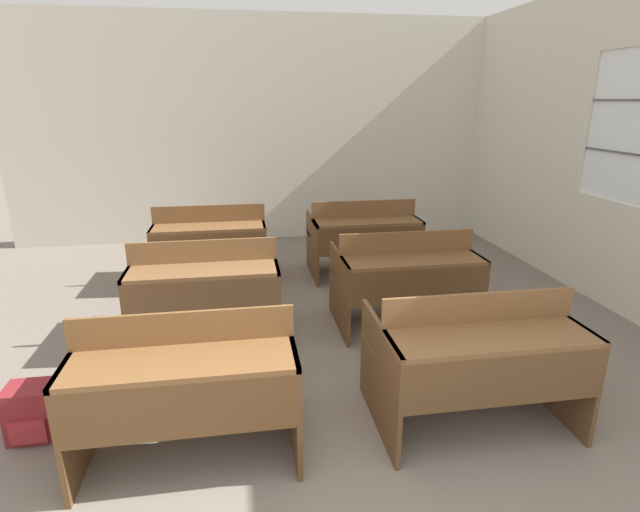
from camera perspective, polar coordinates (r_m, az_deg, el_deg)
The scene contains 9 objects.
wall_back at distance 7.08m, azimuth -7.53°, elevation 13.93°, with size 6.54×0.06×3.00m.
wall_right_with_window at distance 5.28m, azimuth 32.54°, elevation 10.12°, with size 0.06×6.14×3.00m.
bench_front_left at distance 2.91m, azimuth -14.87°, elevation -13.36°, with size 1.18×0.81×0.85m.
bench_front_right at distance 3.19m, azimuth 17.23°, elevation -10.70°, with size 1.18×0.81×0.85m.
bench_second_left at distance 4.19m, azimuth -12.93°, elevation -3.46°, with size 1.18×0.81×0.85m.
bench_second_right at distance 4.39m, azimuth 9.71°, elevation -2.26°, with size 1.18×0.81×0.85m.
bench_third_left at distance 5.51m, azimuth -12.37°, elevation 1.65°, with size 1.18×0.81×0.85m.
bench_third_right at distance 5.65m, azimuth 4.96°, elevation 2.37°, with size 1.18×0.81×0.85m.
schoolbag at distance 3.51m, azimuth -29.88°, elevation -15.18°, with size 0.28×0.24×0.33m.
Camera 1 is at (-0.23, -0.89, 1.92)m, focal length 28.00 mm.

